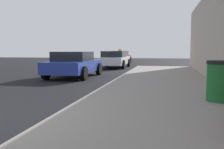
# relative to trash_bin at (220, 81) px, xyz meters

# --- Properties ---
(sidewalk) EXTENTS (4.00, 32.00, 0.15)m
(sidewalk) POSITION_rel_trash_bin_xyz_m (-1.30, -2.61, -0.55)
(sidewalk) COLOR gray
(sidewalk) RESTS_ON ground_plane
(trash_bin) EXTENTS (0.65, 0.65, 0.95)m
(trash_bin) POSITION_rel_trash_bin_xyz_m (0.00, 0.00, 0.00)
(trash_bin) COLOR #195926
(trash_bin) RESTS_ON sidewalk
(car_blue) EXTENTS (2.04, 4.20, 1.27)m
(car_blue) POSITION_rel_trash_bin_xyz_m (-5.71, 5.87, 0.02)
(car_blue) COLOR #233899
(car_blue) RESTS_ON ground_plane
(car_white) EXTENTS (2.04, 4.57, 1.27)m
(car_white) POSITION_rel_trash_bin_xyz_m (-5.09, 13.19, 0.02)
(car_white) COLOR white
(car_white) RESTS_ON ground_plane
(car_red) EXTENTS (1.95, 4.23, 1.43)m
(car_red) POSITION_rel_trash_bin_xyz_m (-5.83, 20.20, 0.02)
(car_red) COLOR red
(car_red) RESTS_ON ground_plane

